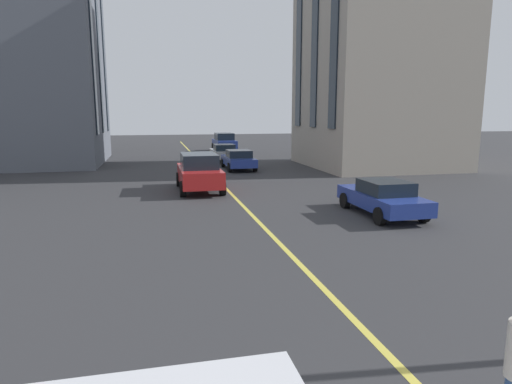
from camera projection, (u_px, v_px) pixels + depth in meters
name	position (u px, v px, depth m)	size (l,w,h in m)	color
lane_centre_line	(228.00, 190.00, 22.45)	(80.00, 0.16, 0.01)	#D8C64C
car_red_parked_b	(199.00, 172.00, 22.17)	(4.70, 2.14, 1.88)	#B21E1E
car_blue_trailing	(224.00, 142.00, 45.04)	(4.70, 2.14, 1.88)	navy
car_silver_oncoming	(224.00, 152.00, 36.21)	(4.40, 1.95, 1.37)	#B7BABF
car_blue_parked_a	(383.00, 197.00, 16.88)	(4.40, 1.95, 1.37)	navy
car_blue_far	(238.00, 159.00, 30.60)	(4.40, 1.95, 1.37)	navy
building_left_near	(4.00, 51.00, 32.66)	(11.76, 13.48, 16.83)	#565B66
building_right_near	(380.00, 20.00, 30.94)	(10.22, 9.70, 20.71)	#A89E8E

